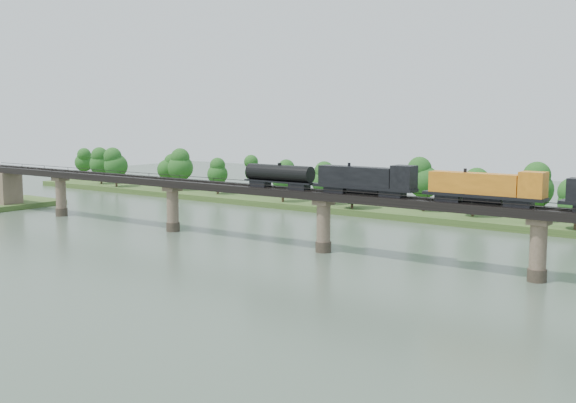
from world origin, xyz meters
The scene contains 6 objects.
ground centered at (0.00, 0.00, 0.00)m, with size 400.00×400.00×0.00m, color #3C4D3E.
far_bank centered at (0.00, 85.00, 0.80)m, with size 300.00×24.00×1.60m, color #365120.
bridge centered at (0.00, 30.00, 5.46)m, with size 236.00×30.00×11.50m.
bridge_superstructure centered at (0.00, 30.00, 11.79)m, with size 220.00×4.90×0.75m.
far_treeline centered at (-8.21, 80.52, 8.83)m, with size 289.06×17.54×13.60m.
freight_train centered at (23.66, 30.00, 14.18)m, with size 81.42×3.17×5.60m.
Camera 1 is at (74.33, -81.40, 26.26)m, focal length 45.00 mm.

